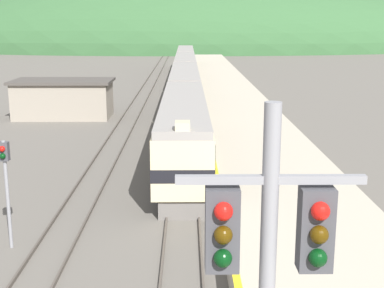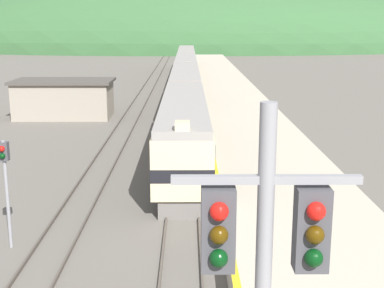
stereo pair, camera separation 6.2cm
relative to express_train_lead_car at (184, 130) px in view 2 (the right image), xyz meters
The scene contains 10 objects.
track_main 41.80m from the express_train_lead_car, 90.00° to the left, with size 1.52×180.00×0.16m.
track_siding 42.10m from the express_train_lead_car, 96.78° to the left, with size 1.52×180.00×0.16m.
platform 22.35m from the express_train_lead_car, 77.38° to the left, with size 6.63×140.00×1.04m.
distant_hills 139.21m from the express_train_lead_car, 90.00° to the left, with size 168.21×75.70×43.74m.
station_shed 19.85m from the express_train_lead_car, 123.60° to the left, with size 8.90×4.92×3.43m.
express_train_lead_car is the anchor object (origin of this frame).
carriage_second 20.44m from the express_train_lead_car, 90.00° to the left, with size 2.84×19.56×4.01m.
carriage_third 40.88m from the express_train_lead_car, 90.00° to the left, with size 2.84×19.56×4.01m.
carriage_fourth 61.32m from the express_train_lead_car, 90.00° to the left, with size 2.84×19.56×4.01m.
signal_post_siding 13.87m from the express_train_lead_car, 118.77° to the right, with size 0.36×0.42×4.26m.
Camera 2 is at (0.24, -3.31, 8.63)m, focal length 50.00 mm.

